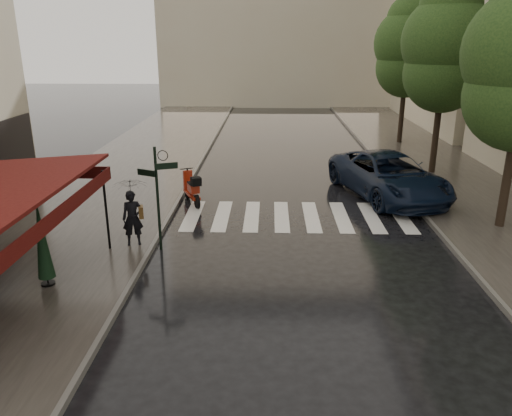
{
  "coord_description": "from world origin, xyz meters",
  "views": [
    {
      "loc": [
        2.02,
        -10.59,
        5.95
      ],
      "look_at": [
        1.64,
        2.78,
        1.4
      ],
      "focal_mm": 35.0,
      "sensor_mm": 36.0,
      "label": 1
    }
  ],
  "objects_px": {
    "scooter": "(192,189)",
    "parasol_back": "(42,240)",
    "parked_car": "(388,176)",
    "pedestrian_with_umbrella": "(131,192)"
  },
  "relations": [
    {
      "from": "parked_car",
      "to": "parasol_back",
      "type": "height_order",
      "value": "parasol_back"
    },
    {
      "from": "pedestrian_with_umbrella",
      "to": "parked_car",
      "type": "distance_m",
      "value": 10.25
    },
    {
      "from": "pedestrian_with_umbrella",
      "to": "parked_car",
      "type": "bearing_deg",
      "value": 16.01
    },
    {
      "from": "scooter",
      "to": "parked_car",
      "type": "distance_m",
      "value": 7.66
    },
    {
      "from": "pedestrian_with_umbrella",
      "to": "parasol_back",
      "type": "height_order",
      "value": "pedestrian_with_umbrella"
    },
    {
      "from": "parked_car",
      "to": "parasol_back",
      "type": "distance_m",
      "value": 12.96
    },
    {
      "from": "scooter",
      "to": "parasol_back",
      "type": "distance_m",
      "value": 7.41
    },
    {
      "from": "pedestrian_with_umbrella",
      "to": "parked_car",
      "type": "height_order",
      "value": "pedestrian_with_umbrella"
    },
    {
      "from": "pedestrian_with_umbrella",
      "to": "parasol_back",
      "type": "relative_size",
      "value": 1.11
    },
    {
      "from": "scooter",
      "to": "pedestrian_with_umbrella",
      "type": "bearing_deg",
      "value": -128.7
    }
  ]
}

